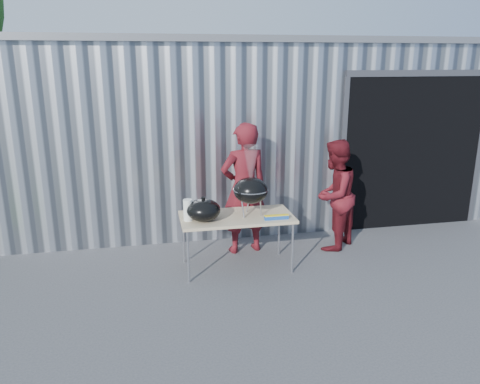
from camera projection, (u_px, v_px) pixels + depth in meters
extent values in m
plane|color=#414144|center=(237.00, 289.00, 5.84)|extent=(80.00, 80.00, 0.00)
cube|color=silver|center=(231.00, 120.00, 10.01)|extent=(8.00, 6.00, 3.00)
cube|color=slate|center=(230.00, 44.00, 9.59)|extent=(8.20, 6.20, 0.10)
cube|color=black|center=(394.00, 148.00, 8.28)|extent=(2.40, 1.20, 2.50)
cube|color=#4C4C51|center=(420.00, 73.00, 7.39)|extent=(2.52, 0.08, 0.10)
cube|color=tan|center=(237.00, 217.00, 6.25)|extent=(1.50, 0.75, 0.04)
cylinder|color=silver|center=(188.00, 257.00, 5.92)|extent=(0.03, 0.03, 0.71)
cylinder|color=silver|center=(292.00, 248.00, 6.19)|extent=(0.03, 0.03, 0.71)
cylinder|color=silver|center=(184.00, 239.00, 6.51)|extent=(0.03, 0.03, 0.71)
cylinder|color=silver|center=(279.00, 232.00, 6.78)|extent=(0.03, 0.03, 0.71)
ellipsoid|color=black|center=(251.00, 190.00, 6.18)|extent=(0.46, 0.46, 0.34)
cylinder|color=silver|center=(251.00, 189.00, 6.17)|extent=(0.47, 0.47, 0.02)
cylinder|color=silver|center=(251.00, 188.00, 6.17)|extent=(0.44, 0.44, 0.01)
cylinder|color=silver|center=(248.00, 203.00, 6.37)|extent=(0.02, 0.02, 0.24)
cylinder|color=silver|center=(243.00, 209.00, 6.15)|extent=(0.02, 0.02, 0.24)
cylinder|color=silver|center=(261.00, 207.00, 6.20)|extent=(0.02, 0.02, 0.24)
cylinder|color=#C77547|center=(240.00, 188.00, 6.14)|extent=(0.02, 0.14, 0.02)
cylinder|color=#C77547|center=(243.00, 188.00, 6.14)|extent=(0.02, 0.14, 0.02)
cylinder|color=#C77547|center=(245.00, 188.00, 6.15)|extent=(0.02, 0.14, 0.02)
cylinder|color=#C77547|center=(248.00, 188.00, 6.16)|extent=(0.02, 0.14, 0.02)
cylinder|color=#C77547|center=(251.00, 187.00, 6.17)|extent=(0.02, 0.14, 0.02)
cylinder|color=#C77547|center=(253.00, 187.00, 6.17)|extent=(0.02, 0.14, 0.02)
cylinder|color=#C77547|center=(256.00, 187.00, 6.18)|extent=(0.02, 0.14, 0.02)
cylinder|color=#C77547|center=(259.00, 187.00, 6.19)|extent=(0.02, 0.14, 0.02)
cylinder|color=#C77547|center=(261.00, 187.00, 6.19)|extent=(0.02, 0.14, 0.02)
cone|color=silver|center=(251.00, 166.00, 6.09)|extent=(0.20, 0.20, 0.55)
ellipsoid|color=black|center=(203.00, 210.00, 6.02)|extent=(0.44, 0.44, 0.29)
cylinder|color=black|center=(203.00, 198.00, 5.97)|extent=(0.05, 0.05, 0.03)
cylinder|color=white|center=(188.00, 210.00, 6.03)|extent=(0.12, 0.12, 0.28)
cube|color=white|center=(194.00, 211.00, 6.28)|extent=(0.20, 0.15, 0.10)
cube|color=#17469A|center=(276.00, 218.00, 6.09)|extent=(0.32, 0.06, 0.05)
cube|color=yellow|center=(277.00, 215.00, 6.08)|extent=(0.32, 0.06, 0.01)
imported|color=#5A131A|center=(244.00, 189.00, 6.76)|extent=(0.77, 0.57, 1.92)
imported|color=#5A131A|center=(334.00, 195.00, 6.91)|extent=(1.02, 1.00, 1.65)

